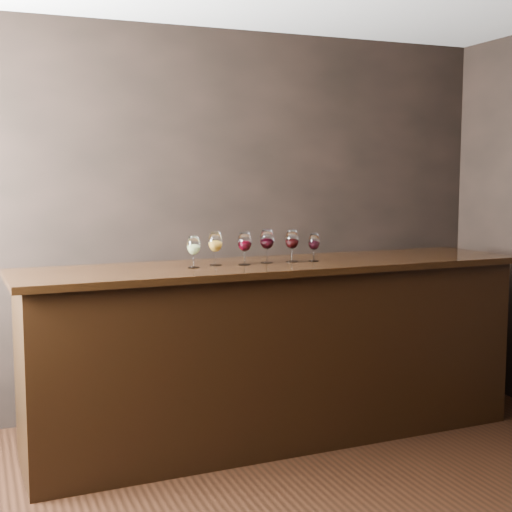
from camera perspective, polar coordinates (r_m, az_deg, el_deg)
name	(u,v)px	position (r m, az deg, el deg)	size (l,w,h in m)	color
room_shell	(254,158)	(3.12, -0.17, 7.82)	(5.02, 4.52, 2.81)	black
bar_counter	(277,355)	(4.72, 1.72, -7.89)	(3.23, 0.70, 1.13)	black
bar_top	(278,266)	(4.61, 1.74, -0.81)	(3.34, 0.78, 0.04)	black
back_bar_shelf	(250,358)	(5.34, -0.49, -8.13)	(2.16, 0.40, 0.78)	black
glass_white	(194,246)	(4.36, -5.01, 0.79)	(0.08, 0.08, 0.20)	white
glass_amber	(215,243)	(4.47, -3.27, 1.07)	(0.09, 0.09, 0.21)	white
glass_red_a	(245,242)	(4.49, -0.92, 1.09)	(0.09, 0.09, 0.21)	white
glass_red_b	(267,240)	(4.59, 0.89, 1.28)	(0.09, 0.09, 0.22)	white
glass_red_c	(292,240)	(4.64, 2.89, 1.27)	(0.09, 0.09, 0.21)	white
glass_red_d	(314,242)	(4.70, 4.66, 1.09)	(0.08, 0.08, 0.18)	white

